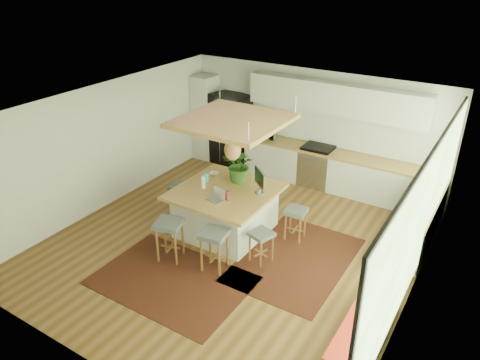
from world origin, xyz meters
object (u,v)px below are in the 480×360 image
Objects in this scene: stool_left_side at (181,199)px; island at (226,211)px; fridge at (230,130)px; microwave at (266,131)px; stool_right_back at (295,223)px; stool_near_right at (215,251)px; stool_near_left at (170,242)px; laptop at (215,194)px; island_plant at (240,169)px; monitor at (260,181)px; stool_right_front at (261,246)px.

island is at bearing -3.63° from stool_left_side.
fridge is 3.62× the size of microwave.
stool_left_side reaches higher than stool_right_back.
microwave is at bearing 14.75° from fridge.
stool_near_right is (0.51, -1.13, -0.11)m from island.
stool_left_side is (0.55, -2.81, -0.57)m from fridge.
stool_near_left is 1.18m from laptop.
island_plant is (-0.02, 0.91, 0.16)m from laptop.
stool_near_right is at bearing -42.52° from laptop.
stool_near_left is at bearing -132.55° from stool_right_back.
stool_right_front is at bearing -16.94° from monitor.
laptop is (1.26, -0.52, 0.70)m from stool_left_side.
stool_near_left is 1.51× the size of microwave.
island_plant is (-0.47, 1.60, 0.85)m from stool_near_right.
island_plant is at bearing 105.00° from laptop.
monitor is 2.96m from microwave.
stool_right_front is 1.26m from monitor.
microwave is at bearing 106.80° from stool_near_right.
island_plant is (-1.26, -0.01, 0.85)m from stool_right_back.
stool_near_right is at bearing -46.39° from fridge.
laptop is (-1.06, 0.10, 0.70)m from stool_right_front.
monitor is (0.96, 1.56, 0.83)m from stool_near_left.
stool_near_right is 1.62m from monitor.
fridge reaches higher than stool_left_side.
stool_right_front is 0.90× the size of island_plant.
fridge is at bearing 121.36° from island.
stool_near_left is 1.10× the size of island_plant.
monitor is at bearing -33.81° from fridge.
fridge reaches higher than monitor.
stool_near_right is (0.86, 0.18, 0.00)m from stool_near_left.
microwave is at bearing 79.94° from stool_left_side.
island is at bearing -116.92° from monitor.
island is 2.61× the size of island_plant.
laptop is (-0.46, 0.69, 0.70)m from stool_near_right.
stool_left_side is 1.53m from laptop.
monitor is 0.74× the size of island_plant.
island is at bearing -97.72° from microwave.
fridge is 3.58× the size of monitor.
stool_near_left is at bearing -168.21° from stool_near_right.
stool_right_back is 1.70m from laptop.
fridge is 2.94× the size of stool_right_front.
stool_right_back reaches higher than stool_right_front.
stool_near_left is 1.14× the size of stool_left_side.
island is 1.39m from stool_right_back.
stool_right_front is 1.93× the size of laptop.
stool_right_back is 1.10m from monitor.
microwave is (-2.00, 2.41, 0.75)m from stool_right_back.
fridge is at bearing 172.86° from monitor.
stool_left_side is at bearing 165.08° from stool_right_front.
stool_right_front is (1.46, 0.77, 0.00)m from stool_near_left.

